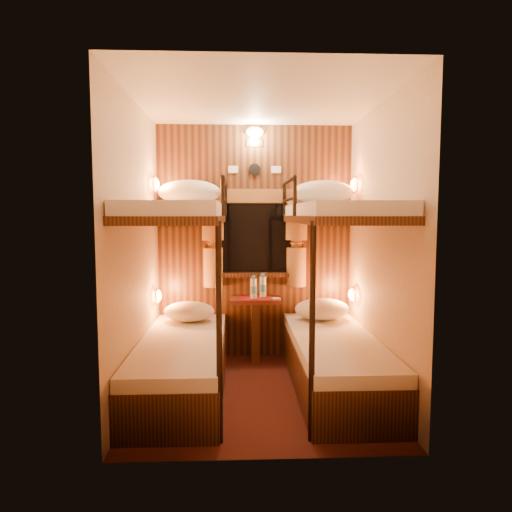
{
  "coord_description": "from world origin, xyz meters",
  "views": [
    {
      "loc": [
        -0.18,
        -3.7,
        1.49
      ],
      "look_at": [
        -0.02,
        0.15,
        1.14
      ],
      "focal_mm": 32.0,
      "sensor_mm": 36.0,
      "label": 1
    }
  ],
  "objects_px": {
    "table": "(255,321)",
    "bottle_right": "(263,287)",
    "bunk_left": "(182,326)",
    "bunk_right": "(335,325)",
    "bottle_left": "(254,288)"
  },
  "relations": [
    {
      "from": "table",
      "to": "bottle_right",
      "type": "distance_m",
      "value": 0.35
    },
    {
      "from": "bottle_right",
      "to": "bunk_left",
      "type": "bearing_deg",
      "value": -131.52
    },
    {
      "from": "bunk_right",
      "to": "table",
      "type": "height_order",
      "value": "bunk_right"
    },
    {
      "from": "bunk_left",
      "to": "bottle_left",
      "type": "bearing_deg",
      "value": 49.59
    },
    {
      "from": "bunk_left",
      "to": "bunk_right",
      "type": "xyz_separation_m",
      "value": [
        1.3,
        0.0,
        0.0
      ]
    },
    {
      "from": "bunk_right",
      "to": "bottle_right",
      "type": "bearing_deg",
      "value": 124.69
    },
    {
      "from": "bunk_right",
      "to": "bottle_left",
      "type": "xyz_separation_m",
      "value": [
        -0.67,
        0.74,
        0.19
      ]
    },
    {
      "from": "bunk_left",
      "to": "bottle_left",
      "type": "relative_size",
      "value": 7.98
    },
    {
      "from": "table",
      "to": "bottle_left",
      "type": "bearing_deg",
      "value": -114.24
    },
    {
      "from": "bottle_right",
      "to": "table",
      "type": "bearing_deg",
      "value": -153.06
    },
    {
      "from": "bunk_right",
      "to": "bottle_right",
      "type": "xyz_separation_m",
      "value": [
        -0.57,
        0.82,
        0.2
      ]
    },
    {
      "from": "bunk_left",
      "to": "bottle_right",
      "type": "height_order",
      "value": "bunk_left"
    },
    {
      "from": "bunk_left",
      "to": "bottle_right",
      "type": "bearing_deg",
      "value": 48.48
    },
    {
      "from": "table",
      "to": "bottle_right",
      "type": "height_order",
      "value": "bottle_right"
    },
    {
      "from": "bottle_right",
      "to": "bunk_right",
      "type": "bearing_deg",
      "value": -55.31
    }
  ]
}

